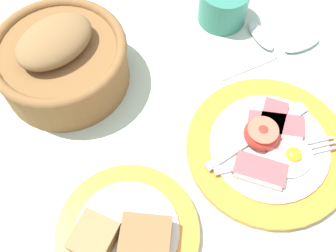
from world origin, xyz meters
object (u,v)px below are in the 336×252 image
Objects in this scene: breakfast_plate at (269,146)px; teaspoon_by_saucer at (269,47)px; bread_plate at (127,235)px; sugar_cup at (223,4)px; teaspoon_near_cup at (288,50)px; bread_basket at (61,60)px.

teaspoon_by_saucer is at bearing 55.11° from breakfast_plate.
bread_plate reaches higher than breakfast_plate.
sugar_cup reaches higher than teaspoon_by_saucer.
breakfast_plate is 0.19m from teaspoon_near_cup.
sugar_cup reaches higher than bread_plate.
bread_plate is 0.41m from teaspoon_near_cup.
bread_basket reaches higher than teaspoon_by_saucer.
sugar_cup is 0.41× the size of bread_basket.
teaspoon_by_saucer is at bearing 145.05° from teaspoon_near_cup.
bread_plate reaches higher than teaspoon_by_saucer.
teaspoon_near_cup is (0.35, -0.12, -0.04)m from bread_basket.
bread_basket reaches higher than teaspoon_near_cup.
breakfast_plate is 0.24m from bread_plate.
bread_basket is 0.35m from teaspoon_by_saucer.
breakfast_plate is 1.25× the size of teaspoon_near_cup.
bread_plate is at bearing -138.11° from sugar_cup.
teaspoon_by_saucer is 1.00× the size of teaspoon_near_cup.
teaspoon_near_cup is at bearing -18.49° from bread_basket.
breakfast_plate reaches higher than teaspoon_near_cup.
bread_plate reaches higher than teaspoon_near_cup.
teaspoon_near_cup is (0.06, -0.12, -0.03)m from sugar_cup.
teaspoon_near_cup is at bearing 23.40° from bread_plate.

